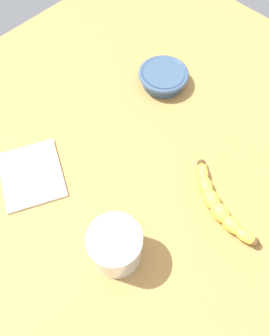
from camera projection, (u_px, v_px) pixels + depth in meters
wooden_tabletop at (156, 182)px, 69.79cm from camera, size 120.00×120.00×3.00cm
banana at (219, 204)px, 64.16cm from camera, size 19.53×9.00×3.05cm
smoothie_glass at (116, 247)px, 57.01cm from camera, size 9.33×9.33×9.79cm
ceramic_bowl at (163, 77)px, 79.18cm from camera, size 12.23×12.23×3.66cm
folded_napkin at (32, 175)px, 68.66cm from camera, size 18.39×17.46×0.60cm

